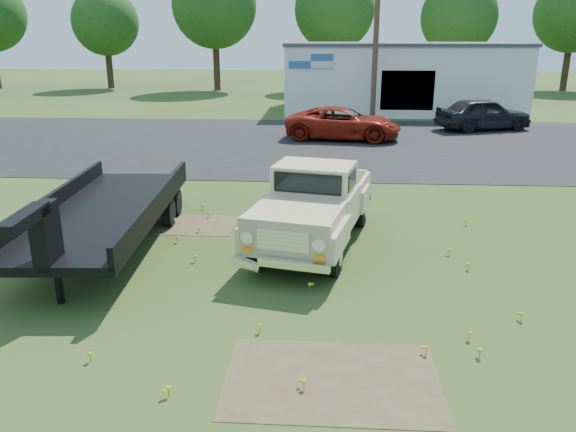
% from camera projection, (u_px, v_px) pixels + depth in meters
% --- Properties ---
extents(ground, '(140.00, 140.00, 0.00)m').
position_uv_depth(ground, '(252.00, 286.00, 10.78)').
color(ground, '#264516').
rests_on(ground, ground).
extents(asphalt_lot, '(90.00, 14.00, 0.02)m').
position_uv_depth(asphalt_lot, '(294.00, 143.00, 25.03)').
color(asphalt_lot, black).
rests_on(asphalt_lot, ground).
extents(dirt_patch_a, '(3.00, 2.00, 0.01)m').
position_uv_depth(dirt_patch_a, '(332.00, 380.00, 7.84)').
color(dirt_patch_a, '#493F27').
rests_on(dirt_patch_a, ground).
extents(dirt_patch_b, '(2.20, 1.60, 0.01)m').
position_uv_depth(dirt_patch_b, '(191.00, 225.00, 14.23)').
color(dirt_patch_b, '#493F27').
rests_on(dirt_patch_b, ground).
extents(commercial_building, '(14.20, 8.20, 4.15)m').
position_uv_depth(commercial_building, '(399.00, 76.00, 35.40)').
color(commercial_building, white).
rests_on(commercial_building, ground).
extents(utility_pole_mid, '(1.60, 0.30, 9.00)m').
position_uv_depth(utility_pole_mid, '(376.00, 35.00, 30.01)').
color(utility_pole_mid, '#4B3223').
rests_on(utility_pole_mid, ground).
extents(treeline_b, '(5.76, 5.76, 8.57)m').
position_uv_depth(treeline_b, '(105.00, 22.00, 49.07)').
color(treeline_b, '#342517').
rests_on(treeline_b, ground).
extents(treeline_c, '(7.04, 7.04, 10.47)m').
position_uv_depth(treeline_c, '(214.00, 5.00, 46.65)').
color(treeline_c, '#342517').
rests_on(treeline_c, ground).
extents(treeline_d, '(6.72, 6.72, 10.00)m').
position_uv_depth(treeline_d, '(335.00, 10.00, 47.08)').
color(treeline_d, '#342517').
rests_on(treeline_d, ground).
extents(treeline_e, '(6.08, 6.08, 9.04)m').
position_uv_depth(treeline_e, '(459.00, 17.00, 45.24)').
color(treeline_e, '#342517').
rests_on(treeline_e, ground).
extents(treeline_f, '(6.40, 6.40, 9.52)m').
position_uv_depth(treeline_f, '(574.00, 14.00, 46.91)').
color(treeline_f, '#342517').
rests_on(treeline_f, ground).
extents(vintage_pickup_truck, '(3.14, 5.55, 1.90)m').
position_uv_depth(vintage_pickup_truck, '(314.00, 205.00, 12.65)').
color(vintage_pickup_truck, '#CEBD8A').
rests_on(vintage_pickup_truck, ground).
extents(flatbed_trailer, '(2.86, 7.43, 1.99)m').
position_uv_depth(flatbed_trailer, '(104.00, 206.00, 12.42)').
color(flatbed_trailer, black).
rests_on(flatbed_trailer, ground).
extents(red_pickup, '(5.47, 3.01, 1.45)m').
position_uv_depth(red_pickup, '(343.00, 124.00, 25.68)').
color(red_pickup, maroon).
rests_on(red_pickup, ground).
extents(dark_sedan, '(5.08, 3.24, 1.61)m').
position_uv_depth(dark_sedan, '(483.00, 114.00, 28.21)').
color(dark_sedan, black).
rests_on(dark_sedan, ground).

